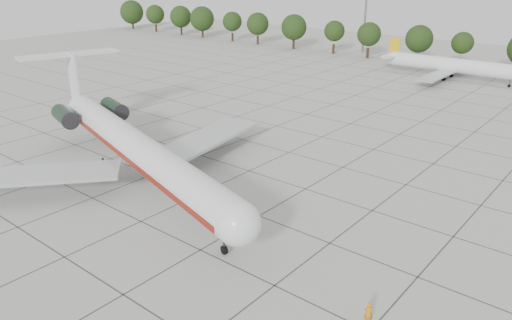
# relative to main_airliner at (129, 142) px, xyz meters

# --- Properties ---
(ground) EXTENTS (260.00, 260.00, 0.00)m
(ground) POSITION_rel_main_airliner_xyz_m (9.86, 1.48, -3.97)
(ground) COLOR #B4B4AD
(ground) RESTS_ON ground
(apron_joints) EXTENTS (170.00, 170.00, 0.02)m
(apron_joints) POSITION_rel_main_airliner_xyz_m (9.86, 16.48, -3.96)
(apron_joints) COLOR #383838
(apron_joints) RESTS_ON ground
(main_airliner) EXTENTS (47.14, 36.24, 11.23)m
(main_airliner) POSITION_rel_main_airliner_xyz_m (0.00, 0.00, 0.00)
(main_airliner) COLOR silver
(main_airliner) RESTS_ON ground
(ground_crew) EXTENTS (0.73, 0.64, 1.68)m
(ground_crew) POSITION_rel_main_airliner_xyz_m (33.35, -5.86, -3.13)
(ground_crew) COLOR orange
(ground_crew) RESTS_ON ground
(bg_airliner_c) EXTENTS (28.24, 27.20, 7.40)m
(bg_airliner_c) POSITION_rel_main_airliner_xyz_m (10.77, 74.58, -1.06)
(bg_airliner_c) COLOR silver
(bg_airliner_c) RESTS_ON ground
(tree_line) EXTENTS (249.86, 8.44, 10.22)m
(tree_line) POSITION_rel_main_airliner_xyz_m (-1.83, 86.48, 2.01)
(tree_line) COLOR #332114
(tree_line) RESTS_ON ground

